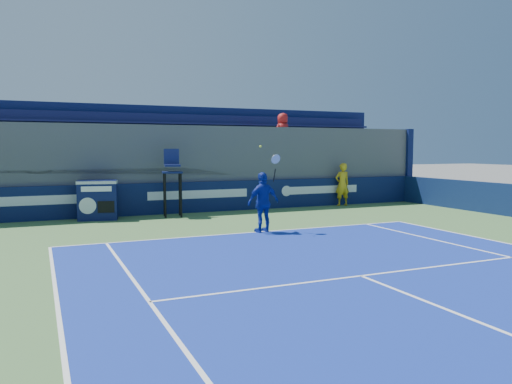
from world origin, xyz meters
name	(u,v)px	position (x,y,z in m)	size (l,w,h in m)	color
ball_person	(342,184)	(6.39, 16.75, 0.94)	(0.67, 0.44, 1.85)	gold
back_hoarding	(198,197)	(0.00, 17.10, 0.60)	(20.40, 0.21, 1.20)	#0B1641
match_clock	(98,199)	(-3.82, 16.48, 0.74)	(1.44, 0.97, 1.40)	#0E1547
umpire_chair	(172,175)	(-1.23, 16.27, 1.53)	(0.81, 0.81, 2.48)	black
tennis_player	(263,202)	(0.38, 11.83, 0.91)	(1.10, 0.60, 2.57)	#122796
stadium_seating	(184,164)	(0.01, 19.16, 1.83)	(21.00, 4.05, 4.40)	#4C4C50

